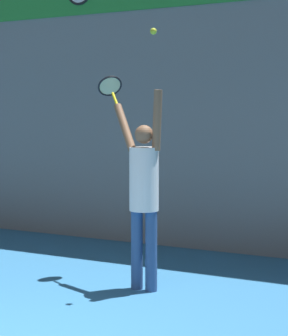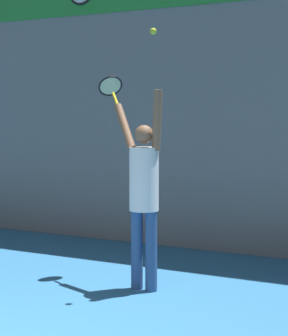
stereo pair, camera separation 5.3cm
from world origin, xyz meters
TOP-DOWN VIEW (x-y plane):
  - back_wall at (0.00, 4.98)m, footprint 18.00×0.10m
  - tennis_player at (0.20, 2.78)m, footprint 0.78×0.49m
  - tennis_racket at (-0.47, 3.23)m, footprint 0.41×0.39m
  - tennis_ball at (0.36, 2.68)m, footprint 0.07×0.07m

SIDE VIEW (x-z plane):
  - tennis_player at x=0.20m, z-range 0.02..2.21m
  - tennis_racket at x=-0.47m, z-range 2.06..2.43m
  - back_wall at x=0.00m, z-range 0.00..5.00m
  - tennis_ball at x=0.36m, z-range 2.75..2.81m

